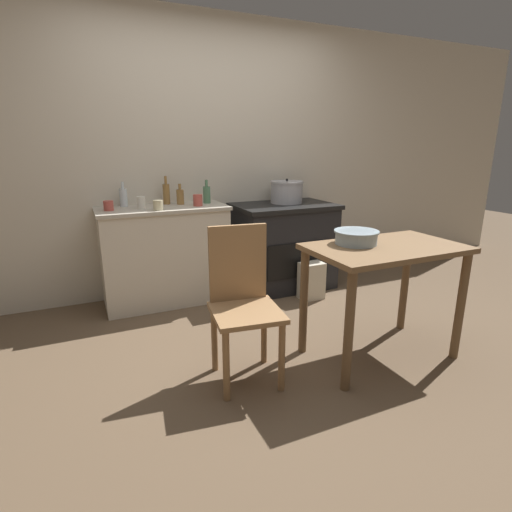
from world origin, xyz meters
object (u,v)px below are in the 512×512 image
Objects in this scene: mixing_bowl_large at (356,237)px; cup_center at (141,203)px; chair at (243,300)px; bottle_center_left at (180,196)px; stove at (283,246)px; work_table at (384,266)px; bottle_mid_left at (207,194)px; cup_mid_right at (158,205)px; cup_center_right at (198,200)px; bottle_left at (123,197)px; bottle_far_left at (166,193)px; flour_sack at (311,281)px; stock_pot at (287,192)px; cup_right at (109,206)px.

cup_center is at bearing 128.71° from mixing_bowl_large.
bottle_center_left is at bearing 96.92° from chair.
stove is 1.53m from work_table.
cup_mid_right is (-0.49, -0.22, -0.04)m from bottle_mid_left.
mixing_bowl_large is 1.53m from cup_center_right.
bottle_mid_left is 2.52× the size of cup_mid_right.
bottle_left is at bearing 171.22° from stove.
work_table is at bearing -38.16° from mixing_bowl_large.
bottle_far_left is (-0.88, 1.60, 0.15)m from mixing_bowl_large.
flour_sack is at bearing -14.09° from cup_mid_right.
bottle_center_left is (0.01, 1.50, 0.45)m from chair.
mixing_bowl_large reaches higher than stove.
stove is at bearing 0.52° from cup_center_right.
stove is at bearing 4.70° from cup_mid_right.
bottle_left reaches higher than stove.
stock_pot is (1.05, 1.40, 0.45)m from chair.
cup_mid_right reaches higher than mixing_bowl_large.
stock_pot reaches higher than cup_center.
bottle_far_left is 1.18× the size of bottle_left.
stove reaches higher than work_table.
bottle_mid_left is at bearing -8.12° from bottle_left.
cup_center reaches higher than cup_center_right.
bottle_left is 0.73m from bottle_mid_left.
stock_pot is at bearing 85.66° from work_table.
chair reaches higher than work_table.
bottle_left is at bearing 158.65° from cup_center_right.
stove is 2.98× the size of stock_pot.
stock_pot is 3.24× the size of cup_center_right.
bottle_far_left is at bearing 100.99° from chair.
cup_mid_right is at bearing 128.46° from mixing_bowl_large.
bottle_far_left is 0.35m from cup_mid_right.
cup_center_right is 1.19× the size of cup_mid_right.
mixing_bowl_large is at bearing -100.55° from stock_pot.
stove is at bearing 99.89° from flour_sack.
mixing_bowl_large is at bearing -61.07° from bottle_far_left.
flour_sack is 1.85m from bottle_left.
stove is 1.58m from bottle_left.
stove is 9.63× the size of cup_center_right.
cup_right is (-1.55, 1.56, 0.28)m from work_table.
cup_mid_right is at bearing -175.30° from stove.
work_table is 12.44× the size of cup_right.
stock_pot is 4.05× the size of cup_right.
stove is 1.13m from bottle_center_left.
bottle_mid_left is (-0.74, 0.12, 0.54)m from stove.
mixing_bowl_large is 3.41× the size of cup_mid_right.
cup_right is at bearing 175.68° from cup_center_right.
cup_center is at bearing -144.99° from bottle_far_left.
work_table is 1.85m from cup_mid_right.
flour_sack is 1.44m from bottle_center_left.
cup_center is at bearing 175.24° from cup_center_right.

